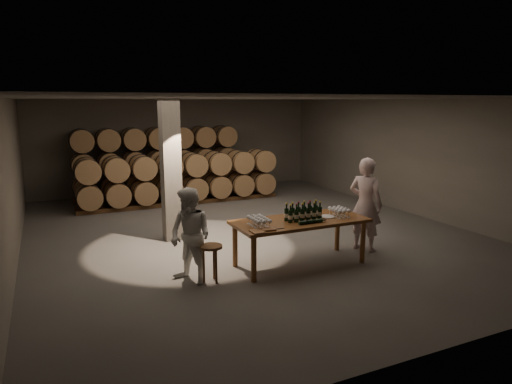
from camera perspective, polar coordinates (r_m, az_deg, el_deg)
name	(u,v)px	position (r m, az deg, el deg)	size (l,w,h in m)	color
room	(171,171)	(10.46, -10.60, 2.64)	(12.00, 12.00, 12.00)	#575552
tasting_table	(300,225)	(8.84, 5.53, -4.12)	(2.60, 1.10, 0.90)	brown
barrel_stack_back	(158,161)	(15.53, -12.18, 3.83)	(5.48, 0.95, 2.31)	#54341D
barrel_stack_front	(181,177)	(14.33, -9.34, 1.84)	(6.26, 0.95, 1.57)	#54341D
bottle_cluster	(303,214)	(8.77, 5.93, -2.69)	(0.74, 0.24, 0.35)	black
lying_bottles	(311,222)	(8.55, 6.89, -3.70)	(0.59, 0.07, 0.07)	black
glass_cluster_left	(259,219)	(8.29, 0.37, -3.45)	(0.30, 0.52, 0.17)	silver
glass_cluster_right	(339,210)	(9.16, 10.36, -2.21)	(0.31, 0.42, 0.18)	silver
plate	(327,217)	(9.08, 8.86, -3.05)	(0.30, 0.30, 0.02)	white
notebook_near	(268,229)	(8.07, 1.52, -4.67)	(0.24, 0.19, 0.03)	brown
notebook_corner	(257,232)	(7.94, 0.16, -4.97)	(0.21, 0.27, 0.02)	brown
pen	(280,229)	(8.16, 3.00, -4.59)	(0.01, 0.01, 0.15)	black
stool	(211,252)	(8.07, -5.64, -7.48)	(0.40, 0.40, 0.67)	#54341D
person_man	(365,204)	(9.90, 13.52, -1.51)	(0.73, 0.48, 2.00)	beige
person_woman	(191,236)	(8.00, -8.19, -5.48)	(0.82, 0.64, 1.69)	white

